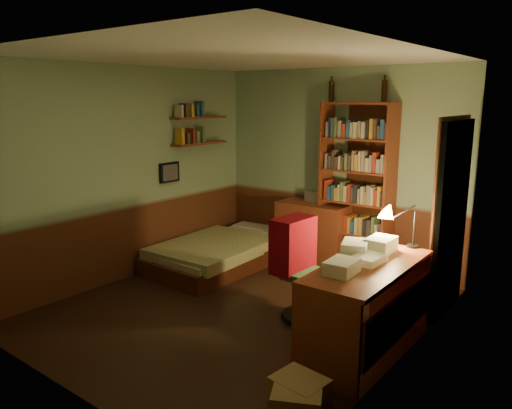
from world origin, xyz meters
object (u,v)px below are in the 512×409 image
Objects in this scene: dresser at (313,233)px; mini_stereo at (317,196)px; bookshelf at (356,189)px; office_chair at (309,265)px; desk_lamp at (415,217)px; desk at (367,308)px; cardboard_box_b at (300,395)px; bed at (223,243)px; cardboard_box_a at (297,408)px.

dresser is 3.53× the size of mini_stereo.
office_chair is at bearing -72.09° from bookshelf.
desk_lamp is at bearing -36.83° from bookshelf.
mini_stereo is 0.18× the size of desk.
dresser is 3.35m from cardboard_box_b.
bed is at bearing 172.84° from desk_lamp.
desk_lamp reaches higher than desk.
dresser is at bearing 131.83° from desk.
desk_lamp reaches higher than bed.
mini_stereo is at bearing 130.35° from desk.
cardboard_box_a is at bearing -53.55° from mini_stereo.
bookshelf reaches higher than desk_lamp.
desk is (1.64, -1.78, -0.02)m from dresser.
bookshelf is at bearing 6.40° from dresser.
cardboard_box_a is at bearing -92.54° from desk_lamp.
bed is at bearing 139.89° from cardboard_box_a.
bookshelf is (1.49, 0.88, 0.78)m from bed.
desk is (2.56, -0.98, 0.10)m from bed.
mini_stereo is 0.12× the size of bookshelf.
bookshelf is at bearing 110.18° from cardboard_box_b.
dresser is (0.92, 0.80, 0.12)m from bed.
office_chair reaches higher than desk.
desk_lamp is at bearing -32.58° from dresser.
cardboard_box_b is (1.67, -2.89, -0.29)m from dresser.
desk_lamp is 1.65× the size of cardboard_box_b.
bookshelf reaches higher than bed.
dresser is 0.63× the size of desk.
mini_stereo is (-0.03, 0.12, 0.49)m from dresser.
office_chair reaches higher than mini_stereo.
dresser is at bearing 41.58° from bed.
dresser is at bearing -70.73° from mini_stereo.
cardboard_box_b is at bearing -62.08° from dresser.
dresser is 2.14m from desk_lamp.
desk is 1.28m from cardboard_box_a.
desk is at bearing 91.23° from cardboard_box_b.
cardboard_box_b is (0.02, -1.11, -0.27)m from desk.
dresser reaches higher than cardboard_box_b.
desk_lamp reaches higher than dresser.
office_chair is (0.90, -1.54, 0.15)m from dresser.
bookshelf is 5.90× the size of cardboard_box_b.
bookshelf reaches higher than office_chair.
mini_stereo is 0.73× the size of cardboard_box_b.
bed reaches higher than cardboard_box_a.
dresser is at bearing -164.87° from bookshelf.
office_chair is (0.32, -1.63, -0.51)m from bookshelf.
bookshelf is at bearing 134.39° from desk_lamp.
mini_stereo is at bearing 99.93° from dresser.
bed is 0.93× the size of bookshelf.
desk is 1.15m from cardboard_box_b.
bed is at bearing -126.86° from mini_stereo.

